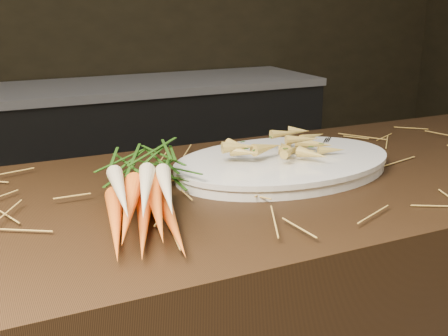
% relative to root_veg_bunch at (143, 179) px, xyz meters
% --- Properties ---
extents(back_counter, '(1.82, 0.62, 0.84)m').
position_rel_root_veg_bunch_xyz_m(back_counter, '(0.63, 1.89, -0.53)').
color(back_counter, black).
rests_on(back_counter, ground).
extents(straw_bedding, '(1.40, 0.60, 0.02)m').
position_rel_root_veg_bunch_xyz_m(straw_bedding, '(0.33, 0.01, -0.04)').
color(straw_bedding, olive).
rests_on(straw_bedding, main_counter).
extents(root_veg_bunch, '(0.28, 0.53, 0.10)m').
position_rel_root_veg_bunch_xyz_m(root_veg_bunch, '(0.00, 0.00, 0.00)').
color(root_veg_bunch, '#E64C0E').
rests_on(root_veg_bunch, main_counter).
extents(serving_platter, '(0.53, 0.37, 0.03)m').
position_rel_root_veg_bunch_xyz_m(serving_platter, '(0.34, 0.05, -0.03)').
color(serving_platter, white).
rests_on(serving_platter, main_counter).
extents(roasted_veg_heap, '(0.26, 0.20, 0.06)m').
position_rel_root_veg_bunch_xyz_m(roasted_veg_heap, '(0.34, 0.05, 0.01)').
color(roasted_veg_heap, '#A1843A').
rests_on(roasted_veg_heap, serving_platter).
extents(serving_fork, '(0.14, 0.15, 0.00)m').
position_rel_root_veg_bunch_xyz_m(serving_fork, '(0.52, 0.04, -0.02)').
color(serving_fork, silver).
rests_on(serving_fork, serving_platter).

